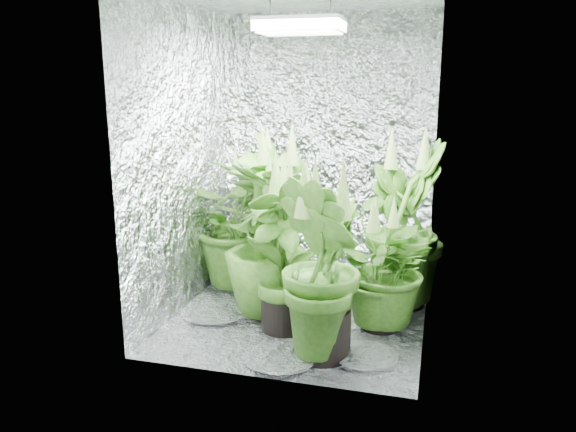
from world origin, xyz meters
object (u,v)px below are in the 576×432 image
(plant_b, at_px, (277,220))
(plant_d, at_px, (267,242))
(grow_lamp, at_px, (300,26))
(plant_g, at_px, (323,270))
(plant_a, at_px, (242,221))
(plant_e, at_px, (382,268))
(plant_c, at_px, (406,226))
(circulation_fan, at_px, (397,296))
(plant_f, at_px, (284,253))

(plant_b, height_order, plant_d, plant_b)
(plant_b, bearing_deg, grow_lamp, -52.94)
(plant_b, bearing_deg, plant_g, -57.92)
(plant_a, distance_m, plant_e, 1.18)
(plant_g, bearing_deg, plant_e, 58.74)
(plant_c, relative_size, plant_g, 1.08)
(plant_a, relative_size, plant_d, 0.97)
(plant_c, bearing_deg, plant_e, -104.13)
(grow_lamp, height_order, plant_e, grow_lamp)
(plant_e, bearing_deg, grow_lamp, 178.49)
(plant_c, xyz_separation_m, plant_d, (-0.86, -0.40, -0.06))
(plant_e, distance_m, plant_g, 0.55)
(circulation_fan, bearing_deg, plant_a, -168.63)
(plant_b, xyz_separation_m, plant_g, (0.49, -0.79, -0.06))
(grow_lamp, bearing_deg, plant_d, 177.91)
(plant_d, bearing_deg, plant_a, 125.94)
(plant_c, bearing_deg, plant_g, -113.58)
(plant_f, bearing_deg, plant_a, 127.77)
(plant_g, bearing_deg, grow_lamp, 118.43)
(plant_d, height_order, plant_g, plant_g)
(plant_a, bearing_deg, circulation_fan, -12.84)
(plant_a, xyz_separation_m, plant_g, (0.80, -0.93, 0.00))
(plant_e, height_order, plant_f, plant_f)
(plant_e, height_order, circulation_fan, plant_e)
(plant_a, xyz_separation_m, plant_b, (0.31, -0.15, 0.07))
(plant_b, xyz_separation_m, plant_e, (0.77, -0.33, -0.18))
(plant_b, bearing_deg, plant_f, -68.97)
(plant_d, relative_size, plant_e, 1.22)
(plant_e, xyz_separation_m, plant_f, (-0.58, -0.17, 0.10))
(plant_a, xyz_separation_m, circulation_fan, (1.16, -0.27, -0.37))
(grow_lamp, distance_m, circulation_fan, 1.81)
(plant_c, distance_m, circulation_fan, 0.47)
(plant_b, distance_m, plant_e, 0.86)
(plant_b, height_order, plant_e, plant_b)
(plant_d, height_order, plant_f, plant_d)
(plant_c, bearing_deg, plant_f, -139.05)
(plant_a, xyz_separation_m, plant_d, (0.33, -0.45, -0.01))
(grow_lamp, xyz_separation_m, plant_d, (-0.22, 0.01, -1.33))
(plant_a, xyz_separation_m, plant_e, (1.08, -0.48, -0.11))
(grow_lamp, bearing_deg, plant_a, 139.84)
(plant_b, bearing_deg, plant_c, 6.13)
(plant_b, bearing_deg, plant_a, 154.61)
(plant_c, relative_size, circulation_fan, 3.68)
(plant_e, relative_size, plant_f, 0.82)
(plant_e, bearing_deg, plant_a, 156.24)
(plant_b, distance_m, plant_d, 0.32)
(plant_a, bearing_deg, plant_b, -25.39)
(grow_lamp, relative_size, plant_a, 0.47)
(plant_a, relative_size, plant_f, 0.98)
(plant_f, xyz_separation_m, plant_g, (0.30, -0.29, 0.02))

